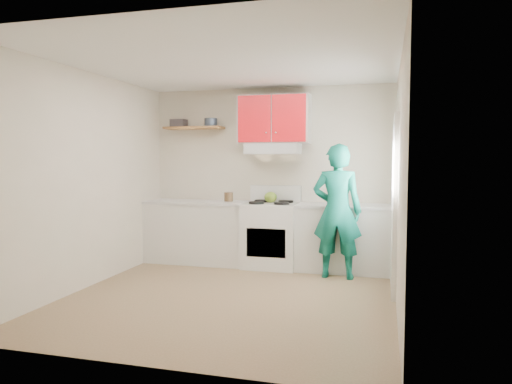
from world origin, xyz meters
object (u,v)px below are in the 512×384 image
(tin, at_px, (211,122))
(stove, at_px, (271,235))
(kettle, at_px, (271,197))
(crock, at_px, (229,198))
(person, at_px, (337,211))

(tin, bearing_deg, stove, -8.21)
(stove, relative_size, kettle, 5.01)
(stove, relative_size, crock, 5.89)
(kettle, bearing_deg, tin, 161.69)
(tin, relative_size, crock, 1.23)
(crock, bearing_deg, kettle, -0.17)
(stove, distance_m, person, 1.12)
(kettle, bearing_deg, stove, -84.64)
(stove, xyz_separation_m, kettle, (-0.03, 0.09, 0.54))
(crock, bearing_deg, tin, 170.66)
(stove, distance_m, kettle, 0.55)
(stove, relative_size, tin, 4.78)
(stove, distance_m, tin, 1.90)
(stove, height_order, crock, crock)
(stove, xyz_separation_m, person, (0.97, -0.39, 0.41))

